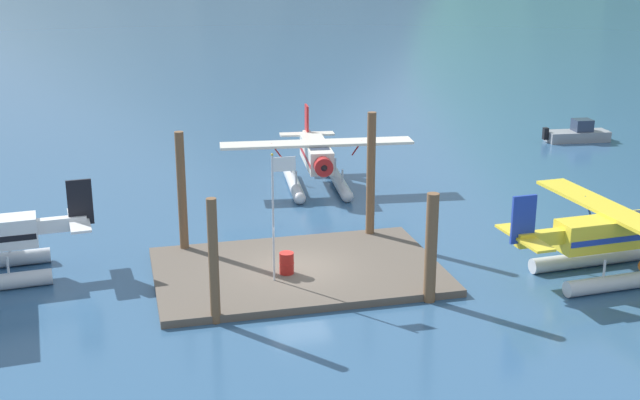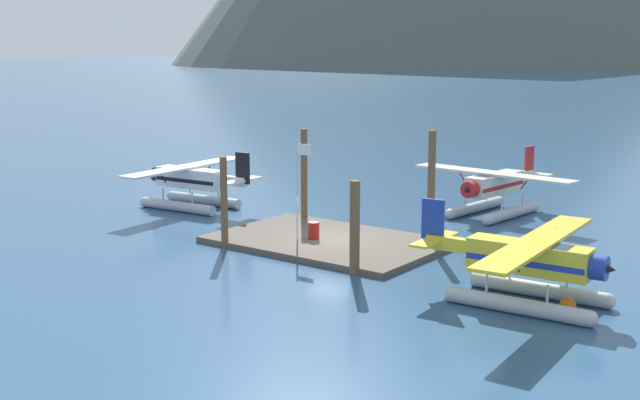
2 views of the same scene
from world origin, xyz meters
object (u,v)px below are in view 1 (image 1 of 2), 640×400
at_px(seaplane_cream_bow_right, 316,161).
at_px(flagpole, 277,201).
at_px(fuel_drum, 287,263).
at_px(seaplane_yellow_stbd_aft, 613,240).
at_px(boat_grey_open_east, 579,134).

bearing_deg(seaplane_cream_bow_right, flagpole, -110.05).
bearing_deg(flagpole, seaplane_cream_bow_right, 69.95).
xyz_separation_m(flagpole, fuel_drum, (0.48, 0.58, -2.81)).
bearing_deg(flagpole, seaplane_yellow_stbd_aft, -9.55).
bearing_deg(seaplane_yellow_stbd_aft, fuel_drum, 167.62).
relative_size(seaplane_cream_bow_right, boat_grey_open_east, 2.15).
bearing_deg(seaplane_cream_bow_right, seaplane_yellow_stbd_aft, -60.59).
distance_m(seaplane_yellow_stbd_aft, boat_grey_open_east, 24.71).
bearing_deg(flagpole, boat_grey_open_east, 38.49).
height_order(seaplane_yellow_stbd_aft, boat_grey_open_east, seaplane_yellow_stbd_aft).
relative_size(fuel_drum, seaplane_yellow_stbd_aft, 0.08).
relative_size(fuel_drum, seaplane_cream_bow_right, 0.08).
bearing_deg(boat_grey_open_east, seaplane_cream_bow_right, -161.47).
xyz_separation_m(flagpole, boat_grey_open_east, (24.71, 19.65, -3.06)).
relative_size(flagpole, boat_grey_open_east, 1.05).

